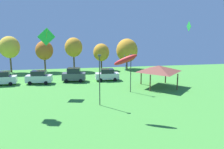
# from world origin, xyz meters

# --- Properties ---
(kite_flying_1) EXTENTS (2.73, 1.50, 1.99)m
(kite_flying_1) POSITION_xyz_m (2.70, 27.14, 6.32)
(kite_flying_1) COLOR red
(kite_flying_5) EXTENTS (2.47, 0.99, 2.58)m
(kite_flying_5) POSITION_xyz_m (-6.34, 38.28, 8.40)
(kite_flying_5) COLOR green
(kite_flying_9) EXTENTS (0.13, 1.46, 1.46)m
(kite_flying_9) POSITION_xyz_m (13.75, 34.69, 9.88)
(kite_flying_9) COLOR green
(parked_car_leftmost) EXTENTS (4.69, 2.16, 2.37)m
(parked_car_leftmost) POSITION_xyz_m (-14.68, 45.03, 1.17)
(parked_car_leftmost) COLOR silver
(parked_car_leftmost) RESTS_ON ground
(parked_car_second_from_left) EXTENTS (4.60, 2.41, 2.33)m
(parked_car_second_from_left) POSITION_xyz_m (-8.59, 44.93, 1.15)
(parked_car_second_from_left) COLOR silver
(parked_car_second_from_left) RESTS_ON ground
(parked_car_third_from_left) EXTENTS (4.38, 2.54, 2.50)m
(parked_car_third_from_left) POSITION_xyz_m (-2.51, 45.60, 1.22)
(parked_car_third_from_left) COLOR #4C5156
(parked_car_third_from_left) RESTS_ON ground
(parked_car_rightmost_in_row) EXTENTS (4.30, 2.09, 2.20)m
(parked_car_rightmost_in_row) POSITION_xyz_m (3.57, 45.34, 1.09)
(parked_car_rightmost_in_row) COLOR silver
(parked_car_rightmost_in_row) RESTS_ON ground
(park_pavilion) EXTENTS (5.82, 6.11, 3.60)m
(park_pavilion) POSITION_xyz_m (11.20, 39.06, 3.08)
(park_pavilion) COLOR brown
(park_pavilion) RESTS_ON ground
(light_post_1) EXTENTS (0.36, 0.20, 6.49)m
(light_post_1) POSITION_xyz_m (0.43, 31.36, 3.65)
(light_post_1) COLOR #2D2D33
(light_post_1) RESTS_ON ground
(light_post_2) EXTENTS (0.36, 0.20, 5.82)m
(light_post_2) POSITION_xyz_m (5.85, 36.78, 3.31)
(light_post_2) COLOR #2D2D33
(light_post_2) RESTS_ON ground
(treeline_tree_1) EXTENTS (4.31, 4.31, 7.91)m
(treeline_tree_1) POSITION_xyz_m (-15.92, 57.19, 5.52)
(treeline_tree_1) COLOR brown
(treeline_tree_1) RESTS_ON ground
(treeline_tree_2) EXTENTS (3.84, 3.84, 6.86)m
(treeline_tree_2) POSITION_xyz_m (-8.63, 56.84, 4.73)
(treeline_tree_2) COLOR brown
(treeline_tree_2) RESTS_ON ground
(treeline_tree_3) EXTENTS (3.95, 3.95, 7.52)m
(treeline_tree_3) POSITION_xyz_m (-2.23, 56.75, 5.33)
(treeline_tree_3) COLOR brown
(treeline_tree_3) RESTS_ON ground
(treeline_tree_4) EXTENTS (3.71, 3.71, 6.11)m
(treeline_tree_4) POSITION_xyz_m (4.07, 56.96, 4.06)
(treeline_tree_4) COLOR brown
(treeline_tree_4) RESTS_ON ground
(treeline_tree_5) EXTENTS (5.03, 5.03, 7.17)m
(treeline_tree_5) POSITION_xyz_m (10.21, 57.11, 4.40)
(treeline_tree_5) COLOR brown
(treeline_tree_5) RESTS_ON ground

